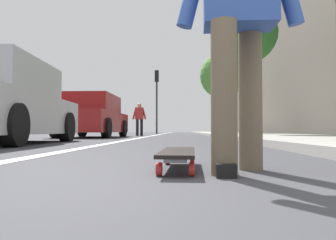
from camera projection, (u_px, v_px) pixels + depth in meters
name	position (u px, v px, depth m)	size (l,w,h in m)	color
ground_plane	(175.00, 138.00, 10.93)	(80.00, 80.00, 0.00)	#38383D
lane_stripe_white	(160.00, 134.00, 20.96)	(52.00, 0.16, 0.01)	silver
sidewalk_curb	(232.00, 134.00, 18.81)	(52.00, 3.20, 0.10)	#9E9B93
building_facade	(271.00, 61.00, 22.83)	(40.00, 1.20, 9.77)	#645C52
skateboard	(178.00, 154.00, 2.06)	(0.85, 0.23, 0.11)	red
skater_person	(239.00, 7.00, 1.93)	(0.46, 0.72, 1.64)	brown
parked_car_mid	(93.00, 117.00, 11.95)	(4.34, 1.91, 1.48)	maroon
traffic_light	(157.00, 90.00, 23.90)	(0.33, 0.28, 4.47)	#2D2D2D
street_tree_mid	(247.00, 35.00, 12.39)	(2.17, 2.17, 4.87)	brown
street_tree_far	(223.00, 76.00, 19.81)	(2.64, 2.64, 4.74)	brown
pedestrian_distant	(139.00, 117.00, 15.57)	(0.42, 0.65, 1.49)	black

